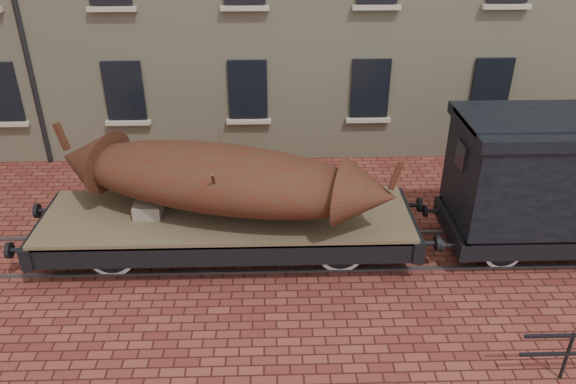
{
  "coord_description": "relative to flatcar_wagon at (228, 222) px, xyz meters",
  "views": [
    {
      "loc": [
        -1.82,
        -10.46,
        7.36
      ],
      "look_at": [
        -1.49,
        0.5,
        1.3
      ],
      "focal_mm": 35.0,
      "sensor_mm": 36.0,
      "label": 1
    }
  ],
  "objects": [
    {
      "name": "ground",
      "position": [
        2.83,
        -0.0,
        -0.84
      ],
      "size": [
        90.0,
        90.0,
        0.0
      ],
      "primitive_type": "plane",
      "color": "#5A221C"
    },
    {
      "name": "rail_track",
      "position": [
        2.83,
        -0.0,
        -0.81
      ],
      "size": [
        30.0,
        1.52,
        0.06
      ],
      "color": "#59595E",
      "rests_on": "ground"
    },
    {
      "name": "flatcar_wagon",
      "position": [
        0.0,
        0.0,
        0.0
      ],
      "size": [
        8.95,
        2.43,
        1.35
      ],
      "color": "brown",
      "rests_on": "ground"
    },
    {
      "name": "iron_boat",
      "position": [
        -0.13,
        0.0,
        1.11
      ],
      "size": [
        7.44,
        3.83,
        1.76
      ],
      "color": "#48180E",
      "rests_on": "flatcar_wagon"
    }
  ]
}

